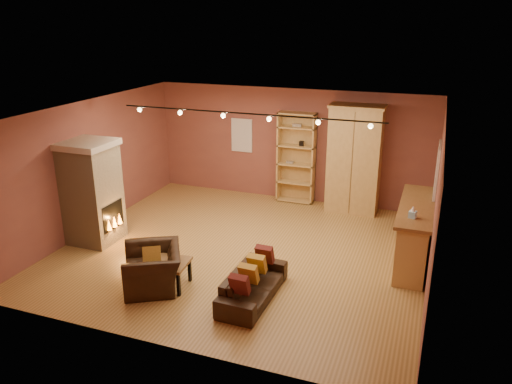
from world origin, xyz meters
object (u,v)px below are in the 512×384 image
at_px(armoire, 354,159).
at_px(loveseat, 253,279).
at_px(armchair, 152,262).
at_px(bar_counter, 414,233).
at_px(coffee_table, 170,266).
at_px(bookcase, 297,157).
at_px(fireplace, 92,192).

bearing_deg(armoire, loveseat, -100.36).
xyz_separation_m(loveseat, armchair, (-1.74, -0.24, 0.12)).
distance_m(bar_counter, loveseat, 3.32).
bearing_deg(bar_counter, coffee_table, -147.66).
bearing_deg(bookcase, loveseat, -82.59).
distance_m(loveseat, coffee_table, 1.48).
distance_m(fireplace, bar_counter, 6.39).
relative_size(armoire, loveseat, 1.50).
height_order(bar_counter, coffee_table, bar_counter).
height_order(fireplace, armchair, fireplace).
xyz_separation_m(fireplace, coffee_table, (2.39, -1.15, -0.66)).
height_order(fireplace, coffee_table, fireplace).
bearing_deg(loveseat, armchair, 99.15).
distance_m(fireplace, bookcase, 4.94).
distance_m(bookcase, coffee_table, 5.01).
xyz_separation_m(bar_counter, coffee_table, (-3.85, -2.44, -0.18)).
height_order(fireplace, armoire, armoire).
xyz_separation_m(armoire, coffee_table, (-2.30, -4.68, -0.88)).
xyz_separation_m(fireplace, bookcase, (3.24, 3.73, 0.09)).
relative_size(bar_counter, loveseat, 1.40).
distance_m(bookcase, armoire, 1.47).
xyz_separation_m(fireplace, loveseat, (3.86, -1.01, -0.71)).
bearing_deg(bar_counter, fireplace, -168.36).
relative_size(bookcase, loveseat, 1.33).
relative_size(loveseat, armchair, 1.32).
bearing_deg(bookcase, armoire, -8.11).
bearing_deg(armchair, coffee_table, 79.95).
distance_m(armoire, armchair, 5.49).
distance_m(armoire, bar_counter, 2.81).
relative_size(bookcase, bar_counter, 0.95).
xyz_separation_m(bookcase, bar_counter, (3.00, -2.44, -0.57)).
distance_m(bookcase, armchair, 5.16).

